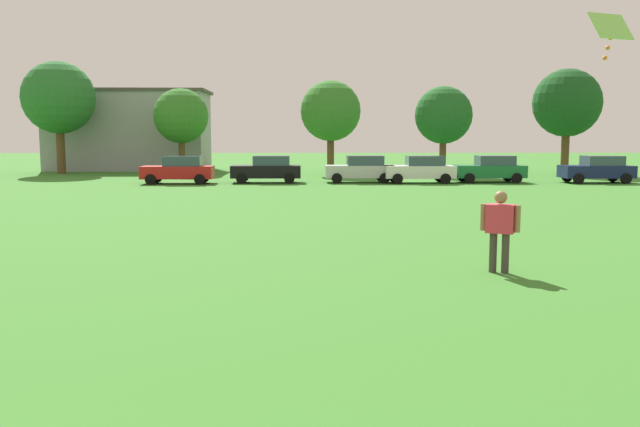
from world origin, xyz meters
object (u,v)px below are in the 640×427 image
object	(u,v)px
parked_car_black_1	(267,169)
tree_far_right	(567,103)
parked_car_red_0	(179,170)
parked_car_silver_2	(361,169)
kite	(610,30)
parked_car_navy_5	(598,169)
adult_bystander	(500,224)
tree_left	(181,116)
parked_car_green_4	(491,169)
tree_center	(331,111)
tree_far_left	(58,98)
parked_car_white_3	(421,169)
tree_right	(443,115)

from	to	relation	value
parked_car_black_1	tree_far_right	distance (m)	23.90
parked_car_red_0	parked_car_silver_2	distance (m)	11.21
parked_car_silver_2	tree_far_right	size ratio (longest dim) A/B	0.55
kite	parked_car_navy_5	xyz separation A→B (m)	(11.54, 26.11, -4.42)
adult_bystander	tree_left	distance (m)	40.30
parked_car_green_4	parked_car_black_1	bearing A→B (deg)	-0.35
parked_car_black_1	parked_car_silver_2	world-z (taller)	same
tree_center	parked_car_green_4	bearing A→B (deg)	-41.40
tree_center	tree_far_right	xyz separation A→B (m)	(17.67, -0.13, 0.60)
parked_car_black_1	parked_car_silver_2	bearing A→B (deg)	-179.25
parked_car_red_0	parked_car_navy_5	world-z (taller)	same
parked_car_green_4	tree_far_left	size ratio (longest dim) A/B	0.50
parked_car_red_0	parked_car_silver_2	xyz separation A→B (m)	(11.19, 0.74, 0.00)
parked_car_navy_5	tree_far_right	world-z (taller)	tree_far_right
adult_bystander	tree_far_right	size ratio (longest dim) A/B	0.23
parked_car_white_3	parked_car_silver_2	bearing A→B (deg)	-7.91
parked_car_red_0	tree_left	xyz separation A→B (m)	(-1.74, 10.90, 3.54)
parked_car_red_0	parked_car_navy_5	distance (m)	25.88
parked_car_red_0	parked_car_green_4	world-z (taller)	same
kite	tree_right	bearing A→B (deg)	84.21
tree_far_left	parked_car_red_0	bearing A→B (deg)	-44.94
adult_bystander	tree_center	bearing A→B (deg)	119.10
parked_car_white_3	tree_far_right	bearing A→B (deg)	-144.93
tree_far_left	parked_car_navy_5	bearing A→B (deg)	-16.50
parked_car_red_0	tree_far_left	bearing A→B (deg)	-44.94
parked_car_white_3	tree_left	world-z (taller)	tree_left
tree_far_left	tree_center	xyz separation A→B (m)	(20.63, -1.86, -1.04)
tree_far_left	tree_left	world-z (taller)	tree_far_left
tree_left	tree_right	world-z (taller)	tree_left
parked_car_black_1	tree_left	world-z (taller)	tree_left
parked_car_navy_5	tree_left	distance (m)	29.88
parked_car_red_0	parked_car_white_3	bearing A→B (deg)	-179.10
kite	tree_far_left	bearing A→B (deg)	124.38
parked_car_red_0	tree_far_left	xyz separation A→B (m)	(-10.99, 10.97, 4.90)
parked_car_red_0	tree_far_right	world-z (taller)	tree_far_right
parked_car_navy_5	tree_far_left	distance (m)	38.76
parked_car_silver_2	tree_right	bearing A→B (deg)	-133.84
adult_bystander	parked_car_black_1	size ratio (longest dim) A/B	0.41
tree_left	tree_center	bearing A→B (deg)	-8.90
tree_left	parked_car_green_4	bearing A→B (deg)	-26.10
tree_right	parked_car_red_0	bearing A→B (deg)	-156.89
adult_bystander	kite	bearing A→B (deg)	44.20
tree_center	tree_far_right	distance (m)	17.68
parked_car_silver_2	parked_car_green_4	distance (m)	8.13
parked_car_green_4	tree_right	world-z (taller)	tree_right
parked_car_green_4	tree_far_right	world-z (taller)	tree_far_right
parked_car_green_4	parked_car_navy_5	world-z (taller)	same
adult_bystander	kite	world-z (taller)	kite
adult_bystander	parked_car_red_0	xyz separation A→B (m)	(-11.76, 26.92, -0.20)
tree_far_right	kite	bearing A→B (deg)	-110.30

